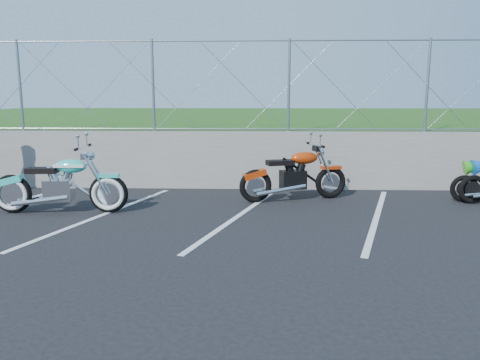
{
  "coord_description": "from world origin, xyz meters",
  "views": [
    {
      "loc": [
        0.3,
        -6.98,
        2.07
      ],
      "look_at": [
        0.0,
        1.3,
        0.58
      ],
      "focal_mm": 35.0,
      "sensor_mm": 36.0,
      "label": 1
    }
  ],
  "objects": [
    {
      "name": "naked_orange",
      "position": [
        1.08,
        2.28,
        0.48
      ],
      "size": [
        2.2,
        0.87,
        1.13
      ],
      "rotation": [
        0.0,
        0.0,
        0.28
      ],
      "color": "black",
      "rests_on": "ground"
    },
    {
      "name": "chain_link_fence",
      "position": [
        0.0,
        3.5,
        2.3
      ],
      "size": [
        28.0,
        0.03,
        2.0
      ],
      "color": "gray",
      "rests_on": "retaining_wall"
    },
    {
      "name": "retaining_wall",
      "position": [
        0.0,
        3.5,
        0.65
      ],
      "size": [
        30.0,
        0.22,
        1.3
      ],
      "primitive_type": "cube",
      "color": "slate",
      "rests_on": "ground"
    },
    {
      "name": "ground",
      "position": [
        0.0,
        0.0,
        0.0
      ],
      "size": [
        90.0,
        90.0,
        0.0
      ],
      "primitive_type": "plane",
      "color": "black",
      "rests_on": "ground"
    },
    {
      "name": "parking_lines",
      "position": [
        1.2,
        1.0,
        0.0
      ],
      "size": [
        18.29,
        4.31,
        0.01
      ],
      "color": "silver",
      "rests_on": "ground"
    },
    {
      "name": "cruiser_turquoise",
      "position": [
        -3.17,
        1.09,
        0.48
      ],
      "size": [
        2.42,
        0.76,
        1.2
      ],
      "rotation": [
        0.0,
        0.0,
        0.05
      ],
      "color": "black",
      "rests_on": "ground"
    },
    {
      "name": "grass_field",
      "position": [
        0.0,
        13.5,
        0.65
      ],
      "size": [
        30.0,
        20.0,
        1.3
      ],
      "primitive_type": "cube",
      "color": "#1F4913",
      "rests_on": "ground"
    }
  ]
}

